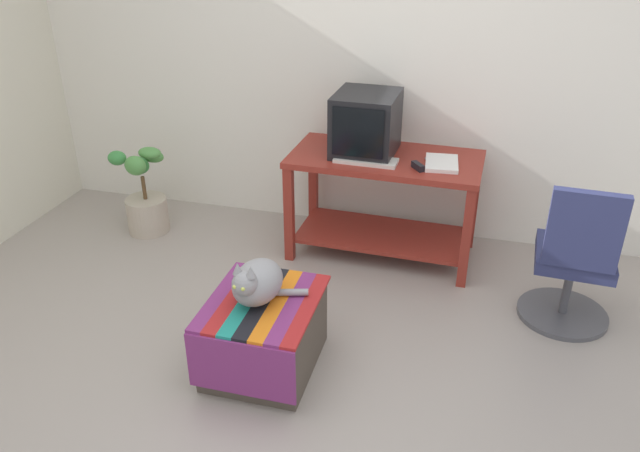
{
  "coord_description": "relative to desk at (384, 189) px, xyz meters",
  "views": [
    {
      "loc": [
        0.9,
        -2.2,
        2.2
      ],
      "look_at": [
        0.07,
        0.85,
        0.55
      ],
      "focal_mm": 35.19,
      "sensor_mm": 36.0,
      "label": 1
    }
  ],
  "objects": [
    {
      "name": "cat",
      "position": [
        -0.4,
        -1.36,
        0.03
      ],
      "size": [
        0.38,
        0.36,
        0.27
      ],
      "rotation": [
        0.0,
        0.0,
        -0.16
      ],
      "color": "gray",
      "rests_on": "ottoman_with_blanket"
    },
    {
      "name": "back_wall",
      "position": [
        -0.31,
        0.45,
        0.81
      ],
      "size": [
        8.0,
        0.1,
        2.6
      ],
      "primitive_type": "cube",
      "color": "silver",
      "rests_on": "ground_plane"
    },
    {
      "name": "tv_monitor",
      "position": [
        -0.15,
        0.03,
        0.43
      ],
      "size": [
        0.41,
        0.46,
        0.4
      ],
      "rotation": [
        0.0,
        0.0,
        -0.03
      ],
      "color": "black",
      "rests_on": "desk"
    },
    {
      "name": "ground_plane",
      "position": [
        -0.31,
        -1.6,
        -0.49
      ],
      "size": [
        14.0,
        14.0,
        0.0
      ],
      "primitive_type": "plane",
      "color": "#9E9389"
    },
    {
      "name": "stapler",
      "position": [
        0.23,
        -0.17,
        0.25
      ],
      "size": [
        0.09,
        0.11,
        0.04
      ],
      "primitive_type": "cube",
      "rotation": [
        0.0,
        0.0,
        0.64
      ],
      "color": "black",
      "rests_on": "desk"
    },
    {
      "name": "ottoman_with_blanket",
      "position": [
        -0.38,
        -1.35,
        -0.28
      ],
      "size": [
        0.55,
        0.66,
        0.4
      ],
      "color": "#4C4238",
      "rests_on": "ground_plane"
    },
    {
      "name": "potted_plant",
      "position": [
        -1.74,
        -0.13,
        -0.23
      ],
      "size": [
        0.38,
        0.38,
        0.67
      ],
      "color": "#B7A893",
      "rests_on": "ground_plane"
    },
    {
      "name": "book",
      "position": [
        0.37,
        -0.06,
        0.24
      ],
      "size": [
        0.23,
        0.3,
        0.03
      ],
      "primitive_type": "cube",
      "rotation": [
        0.0,
        0.0,
        0.09
      ],
      "color": "white",
      "rests_on": "desk"
    },
    {
      "name": "office_chair",
      "position": [
        1.17,
        -0.53,
        -0.1
      ],
      "size": [
        0.52,
        0.52,
        0.89
      ],
      "rotation": [
        0.0,
        0.0,
        3.09
      ],
      "color": "#4C4C51",
      "rests_on": "ground_plane"
    },
    {
      "name": "keyboard",
      "position": [
        -0.1,
        -0.14,
        0.24
      ],
      "size": [
        0.4,
        0.16,
        0.02
      ],
      "primitive_type": "cube",
      "rotation": [
        0.0,
        0.0,
        -0.03
      ],
      "color": "beige",
      "rests_on": "desk"
    },
    {
      "name": "desk",
      "position": [
        0.0,
        0.0,
        0.0
      ],
      "size": [
        1.26,
        0.66,
        0.72
      ],
      "rotation": [
        0.0,
        0.0,
        -0.03
      ],
      "color": "maroon",
      "rests_on": "ground_plane"
    },
    {
      "name": "pen",
      "position": [
        0.28,
        -0.04,
        0.24
      ],
      "size": [
        0.06,
        0.13,
        0.01
      ],
      "primitive_type": "cylinder",
      "rotation": [
        0.0,
        1.57,
        1.99
      ],
      "color": "#B7B7BC",
      "rests_on": "desk"
    }
  ]
}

